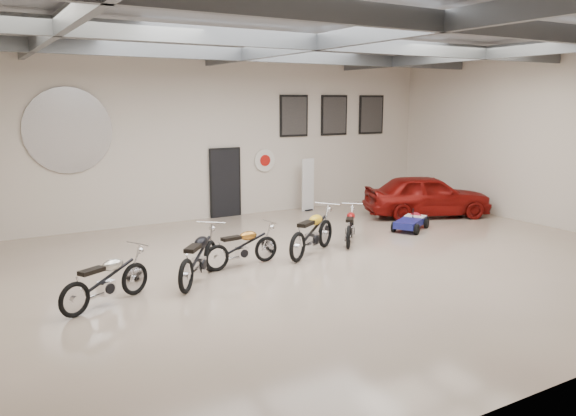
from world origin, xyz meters
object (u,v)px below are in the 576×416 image
banner_stand (308,184)px  vintage_car (427,195)px  motorcycle_black (199,256)px  go_kart (412,219)px  motorcycle_silver (106,279)px  motorcycle_yellow (312,231)px  motorcycle_red (350,225)px  motorcycle_gold (242,246)px

banner_stand → vintage_car: bearing=-53.0°
motorcycle_black → vintage_car: size_ratio=0.53×
banner_stand → go_kart: size_ratio=1.08×
motorcycle_silver → go_kart: motorcycle_silver is taller
motorcycle_yellow → go_kart: bearing=-19.8°
motorcycle_yellow → motorcycle_red: bearing=-14.2°
motorcycle_yellow → go_kart: (3.88, 0.81, -0.26)m
motorcycle_yellow → vintage_car: size_ratio=0.55×
banner_stand → motorcycle_yellow: bearing=-129.6°
motorcycle_yellow → motorcycle_red: 1.52m
vintage_car → go_kart: bearing=146.6°
banner_stand → motorcycle_yellow: 5.45m
banner_stand → motorcycle_gold: (-4.68, -4.72, -0.42)m
motorcycle_silver → go_kart: size_ratio=1.16×
motorcycle_gold → motorcycle_yellow: size_ratio=0.84×
motorcycle_red → motorcycle_black: bearing=143.0°
banner_stand → motorcycle_gold: banner_stand is taller
motorcycle_gold → motorcycle_black: bearing=-162.8°
motorcycle_gold → motorcycle_red: size_ratio=1.01×
motorcycle_red → go_kart: bearing=-41.5°
go_kart → vintage_car: bearing=4.7°
motorcycle_black → vintage_car: (8.61, 2.53, 0.13)m
motorcycle_silver → motorcycle_gold: (3.12, 0.96, -0.03)m
motorcycle_yellow → motorcycle_black: bearing=159.1°
motorcycle_silver → vintage_car: size_ratio=0.49×
motorcycle_red → banner_stand: bearing=22.2°
motorcycle_yellow → motorcycle_silver: bearing=160.1°
banner_stand → motorcycle_red: bearing=-116.4°
motorcycle_yellow → motorcycle_red: size_ratio=1.21×
banner_stand → go_kart: (1.07, -3.84, -0.59)m
vintage_car → motorcycle_silver: bearing=127.7°
banner_stand → motorcycle_black: bearing=-146.8°
motorcycle_red → motorcycle_gold: bearing=139.1°
motorcycle_red → go_kart: motorcycle_red is taller
banner_stand → go_kart: 4.03m
motorcycle_silver → motorcycle_yellow: bearing=-15.9°
motorcycle_yellow → banner_stand: bearing=27.2°
motorcycle_black → go_kart: (6.95, 1.38, -0.24)m
motorcycle_black → motorcycle_gold: bearing=-26.3°
motorcycle_gold → vintage_car: 7.68m
motorcycle_silver → vintage_car: bearing=-11.7°
banner_stand → motorcycle_silver: (-7.80, -5.68, -0.39)m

